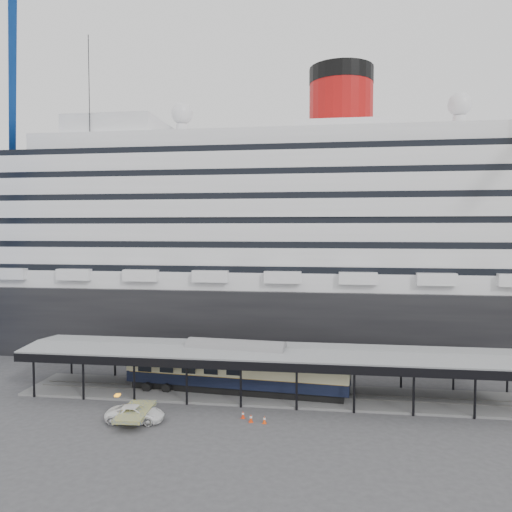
% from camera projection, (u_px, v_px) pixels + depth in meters
% --- Properties ---
extents(ground, '(200.00, 200.00, 0.00)m').
position_uv_depth(ground, '(267.00, 412.00, 50.45)').
color(ground, '#39393C').
rests_on(ground, ground).
extents(cruise_ship, '(130.00, 30.00, 43.90)m').
position_uv_depth(cruise_ship, '(290.00, 230.00, 81.14)').
color(cruise_ship, black).
rests_on(cruise_ship, ground).
extents(platform_canopy, '(56.00, 9.18, 5.30)m').
position_uv_depth(platform_canopy, '(273.00, 375.00, 55.27)').
color(platform_canopy, slate).
rests_on(platform_canopy, ground).
extents(port_truck, '(5.66, 2.87, 1.53)m').
position_uv_depth(port_truck, '(135.00, 414.00, 47.82)').
color(port_truck, white).
rests_on(port_truck, ground).
extents(pullman_carriage, '(25.33, 5.43, 24.68)m').
position_uv_depth(pullman_carriage, '(236.00, 368.00, 55.81)').
color(pullman_carriage, black).
rests_on(pullman_carriage, ground).
extents(traffic_cone_left, '(0.53, 0.53, 0.81)m').
position_uv_depth(traffic_cone_left, '(251.00, 418.00, 47.69)').
color(traffic_cone_left, red).
rests_on(traffic_cone_left, ground).
extents(traffic_cone_mid, '(0.46, 0.46, 0.73)m').
position_uv_depth(traffic_cone_mid, '(243.00, 415.00, 48.70)').
color(traffic_cone_mid, red).
rests_on(traffic_cone_mid, ground).
extents(traffic_cone_right, '(0.46, 0.46, 0.75)m').
position_uv_depth(traffic_cone_right, '(264.00, 420.00, 47.39)').
color(traffic_cone_right, '#EB440D').
rests_on(traffic_cone_right, ground).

